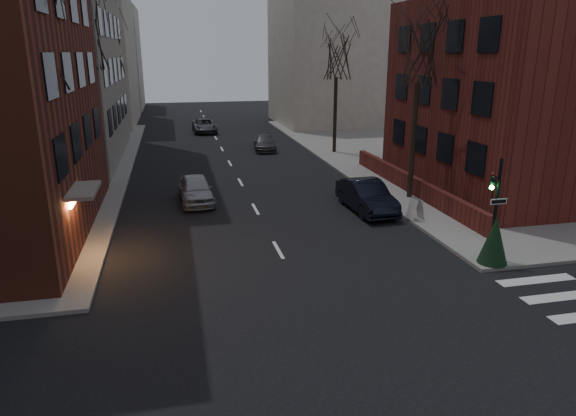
% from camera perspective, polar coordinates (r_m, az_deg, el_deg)
% --- Properties ---
extents(sidewalk_far_right, '(44.00, 44.00, 0.15)m').
position_cam_1_polar(sidewalk_far_right, '(50.76, 28.30, 5.98)').
color(sidewalk_far_right, gray).
rests_on(sidewalk_far_right, ground).
extents(building_right_brick, '(12.00, 14.00, 11.00)m').
position_cam_1_polar(building_right_brick, '(33.79, 25.27, 11.17)').
color(building_right_brick, '#5C201A').
rests_on(building_right_brick, ground).
extents(low_wall_right, '(0.35, 16.00, 1.00)m').
position_cam_1_polar(low_wall_right, '(30.76, 13.41, 2.69)').
color(low_wall_right, '#5C201A').
rests_on(low_wall_right, sidewalk_far_right).
extents(building_distant_la, '(14.00, 16.00, 18.00)m').
position_cam_1_polar(building_distant_la, '(63.70, -23.63, 16.53)').
color(building_distant_la, beige).
rests_on(building_distant_la, ground).
extents(building_distant_ra, '(14.00, 14.00, 16.00)m').
position_cam_1_polar(building_distant_ra, '(60.79, 5.81, 16.89)').
color(building_distant_ra, beige).
rests_on(building_distant_ra, ground).
extents(building_distant_lb, '(10.00, 12.00, 14.00)m').
position_cam_1_polar(building_distant_lb, '(80.25, -19.82, 15.30)').
color(building_distant_lb, beige).
rests_on(building_distant_lb, ground).
extents(traffic_signal, '(0.76, 0.44, 4.00)m').
position_cam_1_polar(traffic_signal, '(21.44, 21.88, -0.77)').
color(traffic_signal, black).
rests_on(traffic_signal, sidewalk_far_right).
extents(tree_left_a, '(4.18, 4.18, 10.26)m').
position_cam_1_polar(tree_left_a, '(22.27, -26.25, 16.55)').
color(tree_left_a, '#2D231C').
rests_on(tree_left_a, sidewalk_far_left).
extents(tree_left_b, '(4.40, 4.40, 10.80)m').
position_cam_1_polar(tree_left_b, '(34.09, -21.78, 17.38)').
color(tree_left_b, '#2D231C').
rests_on(tree_left_b, sidewalk_far_left).
extents(tree_left_c, '(3.96, 3.96, 9.72)m').
position_cam_1_polar(tree_left_c, '(47.98, -19.17, 16.12)').
color(tree_left_c, '#2D231C').
rests_on(tree_left_c, sidewalk_far_left).
extents(tree_right_a, '(3.96, 3.96, 9.72)m').
position_cam_1_polar(tree_right_a, '(28.75, 14.40, 16.54)').
color(tree_right_a, '#2D231C').
rests_on(tree_right_a, sidewalk_far_right).
extents(tree_right_b, '(3.74, 3.74, 9.18)m').
position_cam_1_polar(tree_right_b, '(41.76, 5.42, 16.34)').
color(tree_right_b, '#2D231C').
rests_on(tree_right_b, sidewalk_far_right).
extents(streetlamp_near, '(0.36, 0.36, 6.28)m').
position_cam_1_polar(streetlamp_near, '(30.27, -20.77, 8.76)').
color(streetlamp_near, black).
rests_on(streetlamp_near, sidewalk_far_left).
extents(streetlamp_far, '(0.36, 0.36, 6.28)m').
position_cam_1_polar(streetlamp_far, '(50.06, -17.82, 11.88)').
color(streetlamp_far, black).
rests_on(streetlamp_far, sidewalk_far_left).
extents(parked_sedan, '(1.90, 4.95, 1.61)m').
position_cam_1_polar(parked_sedan, '(26.98, 8.72, 1.32)').
color(parked_sedan, black).
rests_on(parked_sedan, ground).
extents(car_lane_silver, '(1.97, 4.47, 1.50)m').
position_cam_1_polar(car_lane_silver, '(28.65, -10.22, 2.06)').
color(car_lane_silver, '#9C9CA1').
rests_on(car_lane_silver, ground).
extents(car_lane_gray, '(2.23, 4.48, 1.25)m').
position_cam_1_polar(car_lane_gray, '(43.75, -2.59, 7.26)').
color(car_lane_gray, '#3E3D42').
rests_on(car_lane_gray, ground).
extents(car_lane_far, '(2.43, 5.06, 1.39)m').
position_cam_1_polar(car_lane_far, '(54.24, -9.27, 9.02)').
color(car_lane_far, '#424247').
rests_on(car_lane_far, ground).
extents(sandwich_board, '(0.54, 0.70, 1.03)m').
position_cam_1_polar(sandwich_board, '(25.72, 14.02, -0.09)').
color(sandwich_board, silver).
rests_on(sandwich_board, sidewalk_far_right).
extents(evergreen_shrub, '(1.47, 1.47, 1.87)m').
position_cam_1_polar(evergreen_shrub, '(21.20, 21.95, -3.32)').
color(evergreen_shrub, black).
rests_on(evergreen_shrub, sidewalk_far_right).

